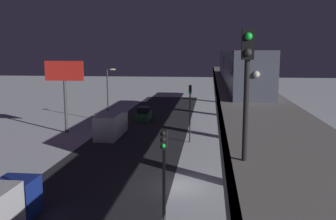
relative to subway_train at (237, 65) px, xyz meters
The scene contains 11 objects.
ground_plane 18.99m from the subway_train, 71.79° to the left, with size 240.00×240.00×0.00m, color silver.
avenue_asphalt 21.40m from the subway_train, 55.21° to the left, with size 11.00×109.81×0.01m, color #28282D.
elevated_railway 16.35m from the subway_train, 89.68° to the left, with size 5.00×109.81×6.73m.
subway_train is the anchor object (origin of this frame).
rail_signal 31.70m from the subway_train, 86.61° to the left, with size 0.36×0.41×4.00m.
sedan_green 18.15m from the subway_train, 39.90° to the right, with size 1.80×4.23×1.97m.
delivery_van 16.27m from the subway_train, ahead, with size 2.40×7.40×2.80m.
traffic_light_near 26.62m from the subway_train, 78.80° to the left, with size 0.32×0.44×6.40m.
traffic_light_mid 7.06m from the subway_train, 24.22° to the left, with size 0.32×0.44×6.40m.
commercial_billboard 20.76m from the subway_train, ahead, with size 4.80×0.36×8.90m.
street_lamp_far 19.77m from the subway_train, 27.19° to the right, with size 1.35×0.44×7.65m.
Camera 1 is at (-2.34, 26.90, 10.09)m, focal length 40.02 mm.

